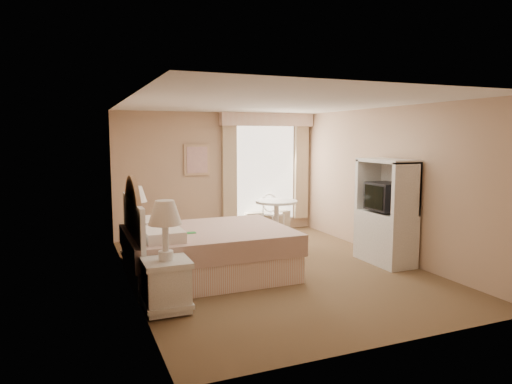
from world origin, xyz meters
name	(u,v)px	position (x,y,z in m)	size (l,w,h in m)	color
room	(274,188)	(0.00, 0.00, 1.25)	(4.21, 5.51, 2.51)	brown
window	(267,169)	(1.05, 2.65, 1.34)	(2.05, 0.22, 2.51)	white
framed_art	(197,160)	(-0.45, 2.71, 1.55)	(0.52, 0.04, 0.62)	tan
bed	(201,250)	(-1.11, 0.08, 0.38)	(2.31, 1.82, 1.61)	#E1A992
nightstand_near	(166,271)	(-1.84, -1.07, 0.48)	(0.53, 0.53, 1.28)	white
nightstand_far	(137,233)	(-1.84, 1.36, 0.45)	(0.49, 0.49, 1.20)	white
round_table	(276,215)	(0.74, 1.49, 0.55)	(0.78, 0.78, 0.83)	white
cafe_chair	(272,210)	(1.06, 2.41, 0.48)	(0.49, 0.49, 0.83)	white
armoire	(386,220)	(1.81, -0.33, 0.69)	(0.50, 1.00, 1.67)	white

